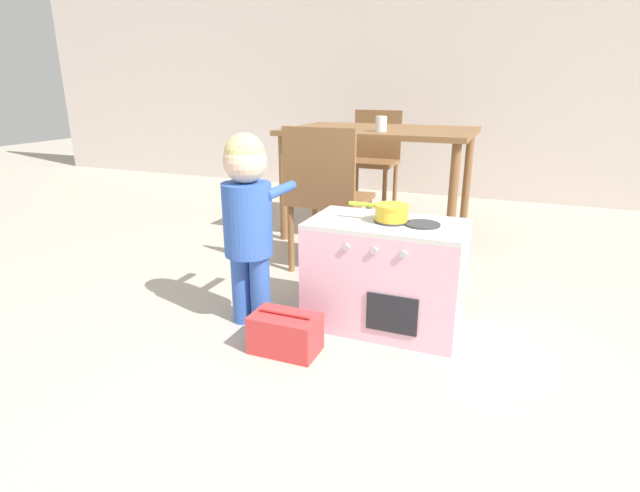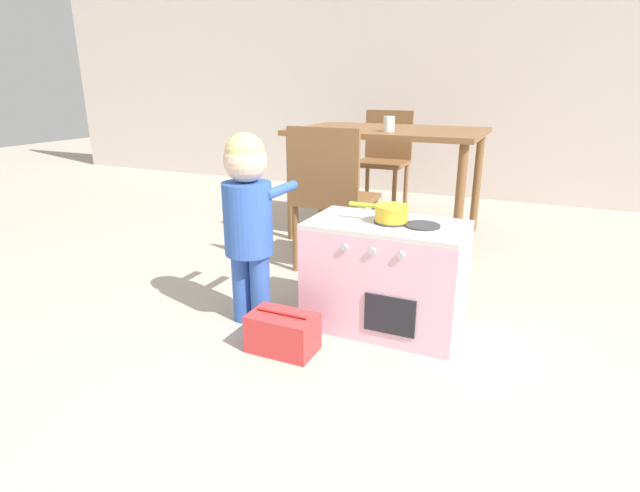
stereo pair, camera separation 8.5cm
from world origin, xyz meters
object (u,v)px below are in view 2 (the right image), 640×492
(toy_basket, at_px, (283,332))
(dining_chair_far, at_px, (384,157))
(play_kitchen, at_px, (385,275))
(child_figure, at_px, (248,209))
(dining_table, at_px, (388,142))
(dining_chair_near, at_px, (332,195))
(toy_pot, at_px, (391,212))
(cup_on_table, at_px, (389,124))

(toy_basket, xyz_separation_m, dining_chair_far, (-0.38, 2.51, 0.37))
(play_kitchen, height_order, dining_chair_far, dining_chair_far)
(play_kitchen, xyz_separation_m, child_figure, (-0.56, -0.21, 0.29))
(dining_table, bearing_deg, dining_chair_far, 109.34)
(toy_basket, xyz_separation_m, dining_chair_near, (-0.19, 0.95, 0.37))
(toy_pot, height_order, toy_basket, toy_pot)
(toy_pot, height_order, dining_table, dining_table)
(child_figure, height_order, cup_on_table, child_figure)
(dining_table, height_order, dining_chair_near, dining_chair_near)
(play_kitchen, bearing_deg, cup_on_table, 107.36)
(dining_chair_near, xyz_separation_m, dining_chair_far, (-0.19, 1.56, 0.00))
(toy_basket, bearing_deg, dining_chair_near, 101.55)
(play_kitchen, xyz_separation_m, dining_table, (-0.43, 1.39, 0.42))
(dining_table, xyz_separation_m, dining_chair_near, (-0.07, -0.82, -0.22))
(child_figure, distance_m, toy_basket, 0.55)
(dining_table, xyz_separation_m, cup_on_table, (0.07, -0.22, 0.14))
(dining_table, bearing_deg, toy_basket, -86.07)
(toy_pot, xyz_separation_m, dining_chair_near, (-0.52, 0.57, -0.08))
(dining_table, bearing_deg, toy_pot, -72.27)
(play_kitchen, xyz_separation_m, dining_chair_near, (-0.50, 0.57, 0.21))
(dining_chair_near, bearing_deg, toy_basket, -78.45)
(dining_table, height_order, cup_on_table, cup_on_table)
(cup_on_table, bearing_deg, play_kitchen, -72.64)
(dining_table, xyz_separation_m, dining_chair_far, (-0.26, 0.74, -0.22))
(toy_basket, xyz_separation_m, dining_table, (-0.12, 1.77, 0.59))
(child_figure, bearing_deg, toy_pot, 19.95)
(dining_chair_near, bearing_deg, cup_on_table, 77.02)
(play_kitchen, relative_size, child_figure, 0.78)
(toy_basket, height_order, cup_on_table, cup_on_table)
(dining_chair_near, bearing_deg, toy_pot, -47.70)
(dining_chair_far, distance_m, cup_on_table, 1.07)
(child_figure, xyz_separation_m, dining_chair_near, (0.06, 0.78, -0.08))
(toy_pot, relative_size, dining_table, 0.21)
(toy_basket, relative_size, dining_chair_near, 0.33)
(dining_chair_far, xyz_separation_m, cup_on_table, (0.32, -0.96, 0.35))
(toy_pot, relative_size, dining_chair_near, 0.32)
(toy_basket, height_order, dining_chair_far, dining_chair_far)
(play_kitchen, relative_size, cup_on_table, 6.96)
(dining_chair_near, relative_size, dining_chair_far, 1.00)
(toy_basket, distance_m, cup_on_table, 1.72)
(dining_chair_near, bearing_deg, play_kitchen, -48.47)
(play_kitchen, distance_m, child_figure, 0.67)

